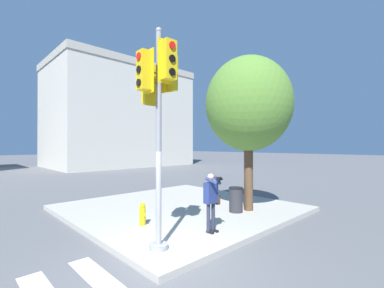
% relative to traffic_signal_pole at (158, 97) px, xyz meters
% --- Properties ---
extents(ground_plane, '(160.00, 160.00, 0.00)m').
position_rel_traffic_signal_pole_xyz_m(ground_plane, '(-0.27, -0.58, -3.82)').
color(ground_plane, '#5B5B5E').
extents(sidewalk_corner, '(8.00, 8.00, 0.16)m').
position_rel_traffic_signal_pole_xyz_m(sidewalk_corner, '(3.23, 2.92, -3.74)').
color(sidewalk_corner, '#ADA89E').
rests_on(sidewalk_corner, ground_plane).
extents(traffic_signal_pole, '(1.13, 1.12, 5.32)m').
position_rel_traffic_signal_pole_xyz_m(traffic_signal_pole, '(0.00, 0.00, 0.00)').
color(traffic_signal_pole, '#939399').
rests_on(traffic_signal_pole, sidewalk_corner).
extents(person_photographer, '(0.58, 0.54, 1.67)m').
position_rel_traffic_signal_pole_xyz_m(person_photographer, '(1.82, -0.08, -2.66)').
color(person_photographer, black).
rests_on(person_photographer, sidewalk_corner).
extents(street_tree, '(3.30, 3.30, 5.89)m').
position_rel_traffic_signal_pole_xyz_m(street_tree, '(4.70, 0.60, 0.40)').
color(street_tree, brown).
rests_on(street_tree, sidewalk_corner).
extents(fire_hydrant, '(0.20, 0.26, 0.70)m').
position_rel_traffic_signal_pole_xyz_m(fire_hydrant, '(0.73, 1.82, -3.31)').
color(fire_hydrant, yellow).
rests_on(fire_hydrant, sidewalk_corner).
extents(trash_bin, '(0.53, 0.53, 0.91)m').
position_rel_traffic_signal_pole_xyz_m(trash_bin, '(4.13, 0.77, -3.20)').
color(trash_bin, '#2D2D33').
rests_on(trash_bin, sidewalk_corner).
extents(building_right, '(16.82, 11.31, 12.80)m').
position_rel_traffic_signal_pole_xyz_m(building_right, '(12.89, 26.40, 2.59)').
color(building_right, beige).
rests_on(building_right, ground_plane).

